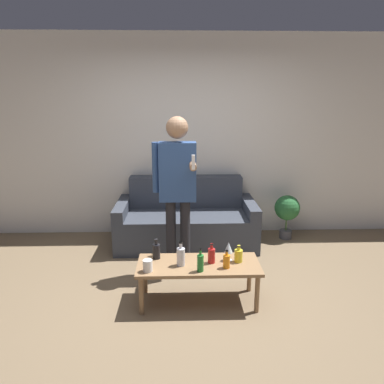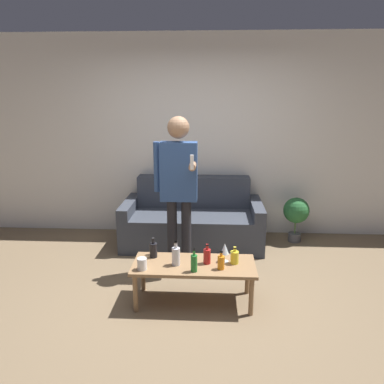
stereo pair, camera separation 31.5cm
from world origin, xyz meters
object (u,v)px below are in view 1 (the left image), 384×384
couch (186,221)px  coffee_table (199,268)px  person_standing_front (177,182)px  bottle_orange (227,261)px

couch → coffee_table: bearing=-86.6°
couch → person_standing_front: bearing=-97.1°
couch → bottle_orange: size_ratio=10.49×
couch → bottle_orange: (0.34, -1.58, 0.16)m
person_standing_front → coffee_table: bearing=-72.9°
bottle_orange → person_standing_front: (-0.44, 0.73, 0.56)m
bottle_orange → person_standing_front: person_standing_front is taller
couch → coffee_table: couch is taller
coffee_table → bottle_orange: bearing=-21.1°
coffee_table → person_standing_front: 0.95m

